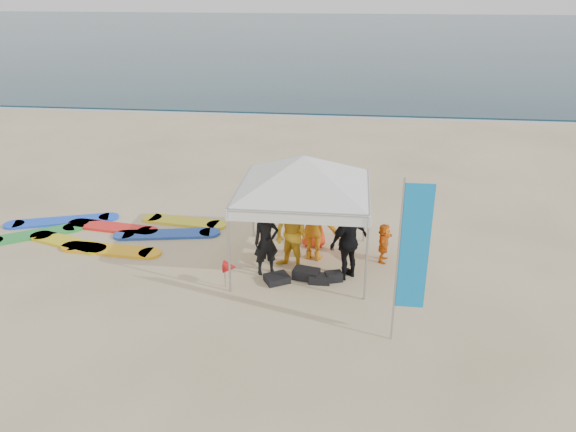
{
  "coord_description": "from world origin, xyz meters",
  "views": [
    {
      "loc": [
        2.43,
        -8.94,
        6.14
      ],
      "look_at": [
        1.06,
        2.6,
        1.2
      ],
      "focal_mm": 35.0,
      "sensor_mm": 36.0,
      "label": 1
    }
  ],
  "objects_px": {
    "person_black_a": "(266,242)",
    "canopy_tent": "(304,156)",
    "person_seated": "(384,243)",
    "person_yellow": "(291,235)",
    "surfboard_spread": "(105,232)",
    "marker_pennant": "(230,267)",
    "feather_flag": "(412,250)",
    "person_orange_a": "(315,222)",
    "person_orange_b": "(314,216)",
    "person_black_b": "(349,241)"
  },
  "relations": [
    {
      "from": "person_yellow",
      "to": "person_orange_a",
      "type": "distance_m",
      "value": 0.81
    },
    {
      "from": "person_seated",
      "to": "canopy_tent",
      "type": "distance_m",
      "value": 2.86
    },
    {
      "from": "person_orange_b",
      "to": "surfboard_spread",
      "type": "distance_m",
      "value": 5.5
    },
    {
      "from": "person_yellow",
      "to": "person_orange_a",
      "type": "relative_size",
      "value": 0.91
    },
    {
      "from": "person_orange_b",
      "to": "feather_flag",
      "type": "relative_size",
      "value": 0.5
    },
    {
      "from": "person_black_b",
      "to": "person_orange_b",
      "type": "distance_m",
      "value": 1.73
    },
    {
      "from": "surfboard_spread",
      "to": "marker_pennant",
      "type": "bearing_deg",
      "value": -31.3
    },
    {
      "from": "person_orange_b",
      "to": "marker_pennant",
      "type": "bearing_deg",
      "value": 54.29
    },
    {
      "from": "surfboard_spread",
      "to": "person_orange_b",
      "type": "bearing_deg",
      "value": -0.72
    },
    {
      "from": "person_orange_a",
      "to": "feather_flag",
      "type": "bearing_deg",
      "value": 139.18
    },
    {
      "from": "person_orange_b",
      "to": "person_black_a",
      "type": "bearing_deg",
      "value": 57.95
    },
    {
      "from": "marker_pennant",
      "to": "surfboard_spread",
      "type": "xyz_separation_m",
      "value": [
        -3.83,
        2.33,
        -0.46
      ]
    },
    {
      "from": "person_black_a",
      "to": "canopy_tent",
      "type": "xyz_separation_m",
      "value": [
        0.77,
        0.51,
        1.84
      ]
    },
    {
      "from": "person_black_b",
      "to": "feather_flag",
      "type": "bearing_deg",
      "value": 70.98
    },
    {
      "from": "person_black_a",
      "to": "person_orange_a",
      "type": "relative_size",
      "value": 0.83
    },
    {
      "from": "person_black_a",
      "to": "person_seated",
      "type": "distance_m",
      "value": 2.79
    },
    {
      "from": "person_orange_b",
      "to": "canopy_tent",
      "type": "xyz_separation_m",
      "value": [
        -0.18,
        -1.01,
        1.83
      ]
    },
    {
      "from": "person_seated",
      "to": "canopy_tent",
      "type": "xyz_separation_m",
      "value": [
        -1.85,
        -0.38,
        2.15
      ]
    },
    {
      "from": "person_orange_a",
      "to": "person_black_b",
      "type": "height_order",
      "value": "person_orange_a"
    },
    {
      "from": "person_black_b",
      "to": "person_orange_b",
      "type": "bearing_deg",
      "value": -105.07
    },
    {
      "from": "feather_flag",
      "to": "person_black_a",
      "type": "bearing_deg",
      "value": 142.38
    },
    {
      "from": "person_black_b",
      "to": "marker_pennant",
      "type": "relative_size",
      "value": 2.77
    },
    {
      "from": "canopy_tent",
      "to": "marker_pennant",
      "type": "bearing_deg",
      "value": -139.12
    },
    {
      "from": "person_seated",
      "to": "feather_flag",
      "type": "xyz_separation_m",
      "value": [
        0.27,
        -3.12,
        1.38
      ]
    },
    {
      "from": "canopy_tent",
      "to": "feather_flag",
      "type": "height_order",
      "value": "feather_flag"
    },
    {
      "from": "canopy_tent",
      "to": "surfboard_spread",
      "type": "distance_m",
      "value": 5.97
    },
    {
      "from": "feather_flag",
      "to": "person_orange_b",
      "type": "bearing_deg",
      "value": 117.43
    },
    {
      "from": "feather_flag",
      "to": "surfboard_spread",
      "type": "relative_size",
      "value": 0.57
    },
    {
      "from": "person_black_a",
      "to": "marker_pennant",
      "type": "height_order",
      "value": "person_black_a"
    },
    {
      "from": "feather_flag",
      "to": "marker_pennant",
      "type": "bearing_deg",
      "value": 157.23
    },
    {
      "from": "person_black_b",
      "to": "canopy_tent",
      "type": "height_order",
      "value": "canopy_tent"
    },
    {
      "from": "person_black_a",
      "to": "feather_flag",
      "type": "height_order",
      "value": "feather_flag"
    },
    {
      "from": "person_orange_a",
      "to": "person_orange_b",
      "type": "relative_size",
      "value": 1.19
    },
    {
      "from": "canopy_tent",
      "to": "person_yellow",
      "type": "bearing_deg",
      "value": -129.64
    },
    {
      "from": "person_black_a",
      "to": "feather_flag",
      "type": "bearing_deg",
      "value": -61.81
    },
    {
      "from": "person_seated",
      "to": "canopy_tent",
      "type": "height_order",
      "value": "canopy_tent"
    },
    {
      "from": "marker_pennant",
      "to": "surfboard_spread",
      "type": "bearing_deg",
      "value": 148.7
    },
    {
      "from": "person_black_a",
      "to": "surfboard_spread",
      "type": "distance_m",
      "value": 4.83
    },
    {
      "from": "surfboard_spread",
      "to": "feather_flag",
      "type": "bearing_deg",
      "value": -27.35
    },
    {
      "from": "person_black_a",
      "to": "person_orange_a",
      "type": "distance_m",
      "value": 1.34
    },
    {
      "from": "person_black_a",
      "to": "person_seated",
      "type": "relative_size",
      "value": 1.64
    },
    {
      "from": "person_yellow",
      "to": "marker_pennant",
      "type": "relative_size",
      "value": 2.69
    },
    {
      "from": "person_black_a",
      "to": "surfboard_spread",
      "type": "height_order",
      "value": "person_black_a"
    },
    {
      "from": "person_black_b",
      "to": "surfboard_spread",
      "type": "height_order",
      "value": "person_black_b"
    },
    {
      "from": "person_seated",
      "to": "canopy_tent",
      "type": "bearing_deg",
      "value": 112.51
    },
    {
      "from": "person_orange_a",
      "to": "marker_pennant",
      "type": "distance_m",
      "value": 2.36
    },
    {
      "from": "person_black_a",
      "to": "person_yellow",
      "type": "xyz_separation_m",
      "value": [
        0.53,
        0.22,
        0.08
      ]
    },
    {
      "from": "person_yellow",
      "to": "person_orange_a",
      "type": "height_order",
      "value": "person_orange_a"
    },
    {
      "from": "person_seated",
      "to": "feather_flag",
      "type": "bearing_deg",
      "value": -164.11
    },
    {
      "from": "person_black_b",
      "to": "surfboard_spread",
      "type": "xyz_separation_m",
      "value": [
        -6.3,
        1.57,
        -0.85
      ]
    }
  ]
}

